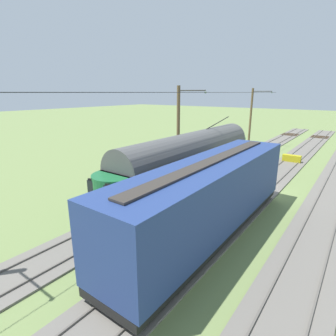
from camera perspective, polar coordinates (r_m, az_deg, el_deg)
name	(u,v)px	position (r m, az deg, el deg)	size (l,w,h in m)	color
ground_plane	(258,191)	(21.40, 18.70, -4.65)	(220.00, 220.00, 0.00)	olive
track_streetcar_siding	(329,203)	(20.93, 31.03, -6.45)	(2.80, 80.00, 0.18)	#666059
track_adjacent_siding	(260,189)	(21.67, 18.97, -4.27)	(2.80, 80.00, 0.18)	#666059
track_third_siding	(207,178)	(23.30, 8.21, -2.15)	(2.80, 80.00, 0.18)	#666059
vintage_streetcar	(191,159)	(20.44, 4.88, 1.86)	(2.65, 17.92, 4.87)	#196033
coach_adjacent	(210,196)	(13.67, 8.95, -5.89)	(2.96, 13.90, 3.85)	navy
catenary_pole_foreground	(251,116)	(38.79, 17.29, 10.44)	(2.71, 0.28, 7.72)	brown
catenary_pole_mid_near	(179,131)	(23.00, 2.32, 7.91)	(2.71, 0.28, 7.72)	brown
overhead_wire_run	(209,92)	(22.15, 8.76, 15.65)	(2.51, 39.21, 0.18)	black
track_end_bumper	(292,159)	(31.23, 24.84, 1.80)	(1.80, 0.60, 0.80)	#B2A519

